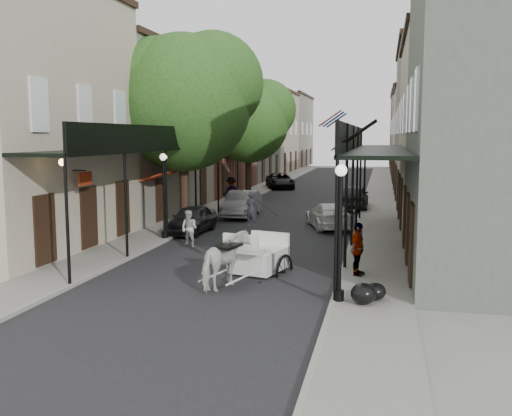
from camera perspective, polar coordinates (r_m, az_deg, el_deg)
The scene contains 24 objects.
ground at distance 18.55m, azimuth -4.09°, elevation -7.08°, with size 140.00×140.00×0.00m, color gray.
road at distance 37.84m, azimuth 4.62°, elevation 0.27°, with size 8.00×90.00×0.01m, color black.
sidewalk_left at distance 38.84m, azimuth -2.71°, elevation 0.54°, with size 2.20×90.00×0.12m, color gray.
sidewalk_right at distance 37.48m, azimuth 12.21°, elevation 0.14°, with size 2.20×90.00×0.12m, color gray.
building_row_left at distance 49.18m, azimuth -3.73°, elevation 8.00°, with size 5.00×80.00×10.50m, color #B3A78F.
building_row_right at distance 47.34m, azimuth 16.88°, elevation 7.74°, with size 5.00×80.00×10.50m, color slate.
gallery_left at distance 26.17m, azimuth -9.88°, elevation 5.98°, with size 2.20×18.05×4.88m.
gallery_right at distance 24.20m, azimuth 11.71°, elevation 5.84°, with size 2.20×18.05×4.88m.
tree_near at distance 29.01m, azimuth -6.43°, elevation 10.96°, with size 7.31×6.80×9.63m.
tree_far at distance 42.46m, azimuth -0.25°, elevation 8.93°, with size 6.45×6.00×8.61m.
lamppost_right_near at distance 15.45m, azimuth 8.39°, elevation -2.26°, with size 0.32×0.32×3.71m.
lamppost_left at distance 25.12m, azimuth -9.18°, elevation 1.36°, with size 0.32×0.32×3.71m.
lamppost_right_far at distance 35.31m, azimuth 10.81°, elevation 3.00°, with size 0.32×0.32×3.71m.
horse at distance 17.24m, azimuth -3.00°, elevation -5.29°, with size 0.91×1.99×1.68m, color beige.
carriage at distance 19.47m, azimuth 0.81°, elevation -3.08°, with size 2.09×2.75×2.82m.
pedestrian_walking at distance 23.78m, azimuth -6.70°, elevation -2.06°, with size 0.74×0.58×1.52m, color #B1B2A7.
pedestrian_sidewalk_left at distance 36.24m, azimuth -2.49°, elevation 1.64°, with size 1.20×0.69×1.86m, color gray.
pedestrian_sidewalk_right at distance 18.57m, azimuth 10.14°, elevation -4.06°, with size 1.00×0.42×1.71m, color gray.
car_left_near at distance 27.12m, azimuth -6.46°, elevation -1.13°, with size 1.54×3.84×1.31m, color black.
car_left_mid at distance 32.39m, azimuth -1.41°, elevation 0.41°, with size 1.55×4.46×1.47m, color gray.
car_left_far at distance 49.90m, azimuth 2.41°, elevation 2.74°, with size 2.24×4.87×1.35m, color black.
car_right_near at distance 28.61m, azimuth 7.28°, elevation -0.76°, with size 1.77×4.35×1.26m, color silver.
car_right_far at distance 36.45m, azimuth 9.71°, elevation 1.14°, with size 1.84×4.56×1.56m, color black.
trash_bags at distance 15.75m, azimuth 11.14°, elevation -8.33°, with size 0.94×1.09×0.58m.
Camera 1 is at (5.19, -17.21, 4.58)m, focal length 40.00 mm.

